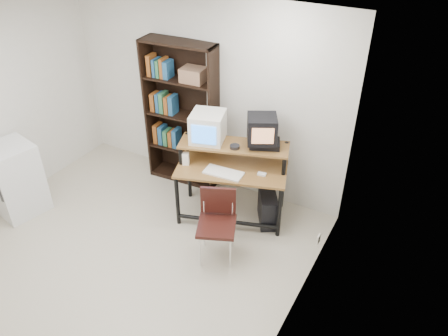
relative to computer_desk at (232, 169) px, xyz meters
The scene contains 18 objects.
floor 1.75m from the computer_desk, 117.92° to the right, with size 4.00×4.00×0.01m, color beige.
ceiling 2.48m from the computer_desk, 117.92° to the right, with size 4.00×4.00×0.01m, color white.
back_wall 1.12m from the computer_desk, 141.86° to the left, with size 4.00×0.01×2.60m, color silver.
right_wall 1.98m from the computer_desk, 48.45° to the right, with size 0.01×4.00×2.60m, color silver.
computer_desk is the anchor object (origin of this frame).
crt_monitor 0.59m from the computer_desk, behind, with size 0.49×0.49×0.37m.
vcr 0.50m from the computer_desk, 39.48° to the left, with size 0.36×0.26×0.08m, color black.
crt_tv 0.62m from the computer_desk, 40.26° to the left, with size 0.46×0.45×0.32m.
cd_spindle 0.30m from the computer_desk, 60.43° to the left, with size 0.12×0.12×0.05m, color #26262B.
keyboard 0.20m from the computer_desk, 94.49° to the right, with size 0.47×0.21×0.04m, color white.
mousepad 0.39m from the computer_desk, ahead, with size 0.22×0.18×0.01m, color black.
mouse 0.40m from the computer_desk, ahead, with size 0.10×0.06×0.03m, color white.
desk_speaker 0.58m from the computer_desk, 156.25° to the right, with size 0.08×0.07×0.17m, color white.
pc_tower 0.68m from the computer_desk, 10.12° to the left, with size 0.20×0.45×0.42m, color black.
school_chair 0.76m from the computer_desk, 74.93° to the right, with size 0.55×0.55×0.84m.
bookshelf 1.14m from the computer_desk, 155.89° to the left, with size 1.03×0.41×2.02m.
mini_fridge 2.78m from the computer_desk, 153.00° to the right, with size 0.67×0.67×0.95m.
wall_outlet 1.33m from the computer_desk, 11.95° to the right, with size 0.02×0.08×0.12m, color beige.
Camera 1 is at (2.83, -2.55, 3.64)m, focal length 35.00 mm.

